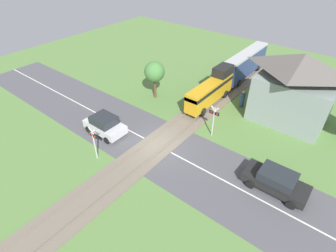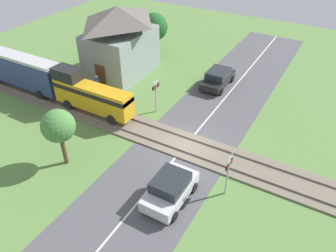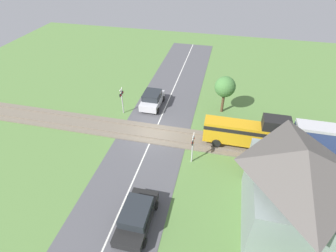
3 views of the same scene
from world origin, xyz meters
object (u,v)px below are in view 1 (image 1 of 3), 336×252
object	(u,v)px
car_near_crossing	(105,125)
station_building	(295,90)
pedestrian_by_station	(242,99)
crossing_signal_east_approach	(214,117)
train	(232,73)
car_far_side	(276,181)
crossing_signal_west_approach	(94,139)

from	to	relation	value
car_near_crossing	station_building	xyz separation A→B (m)	(11.56, 11.76, 2.25)
car_near_crossing	pedestrian_by_station	xyz separation A→B (m)	(7.32, 11.27, -0.04)
crossing_signal_east_approach	train	bearing A→B (deg)	107.53
car_near_crossing	station_building	world-z (taller)	station_building
car_near_crossing	car_far_side	distance (m)	14.05
train	crossing_signal_east_approach	xyz separation A→B (m)	(2.71, -8.59, -0.03)
car_near_crossing	station_building	size ratio (longest dim) A/B	0.55
train	station_building	size ratio (longest dim) A/B	2.32
train	station_building	bearing A→B (deg)	-18.09
train	station_building	world-z (taller)	station_building
crossing_signal_east_approach	crossing_signal_west_approach	bearing A→B (deg)	-124.21
crossing_signal_east_approach	pedestrian_by_station	distance (m)	5.93
train	crossing_signal_west_approach	xyz separation A→B (m)	(-2.71, -16.57, -0.03)
crossing_signal_west_approach	train	bearing A→B (deg)	80.70
car_near_crossing	crossing_signal_west_approach	bearing A→B (deg)	-52.55
station_building	pedestrian_by_station	bearing A→B (deg)	-173.35
train	station_building	xyz separation A→B (m)	(6.90, -2.25, 1.22)
train	car_far_side	size ratio (longest dim) A/B	3.77
train	crossing_signal_west_approach	size ratio (longest dim) A/B	5.47
crossing_signal_east_approach	station_building	size ratio (longest dim) A/B	0.42
car_near_crossing	train	bearing A→B (deg)	71.59
car_far_side	pedestrian_by_station	xyz separation A→B (m)	(-6.42, 8.39, 0.01)
train	crossing_signal_east_approach	world-z (taller)	train
pedestrian_by_station	crossing_signal_west_approach	bearing A→B (deg)	-111.24
train	car_near_crossing	bearing A→B (deg)	-108.41
car_far_side	station_building	bearing A→B (deg)	103.83
train	pedestrian_by_station	xyz separation A→B (m)	(2.66, -2.75, -1.07)
car_near_crossing	crossing_signal_east_approach	size ratio (longest dim) A/B	1.29
crossing_signal_east_approach	pedestrian_by_station	xyz separation A→B (m)	(-0.05, 5.84, -1.04)
train	car_far_side	world-z (taller)	train
car_far_side	car_near_crossing	bearing A→B (deg)	-168.17
train	pedestrian_by_station	bearing A→B (deg)	-45.92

